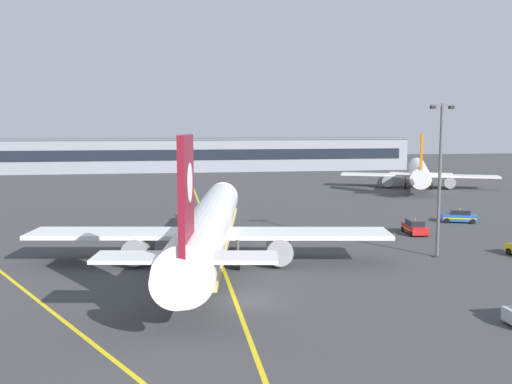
{
  "coord_description": "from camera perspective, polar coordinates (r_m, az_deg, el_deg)",
  "views": [
    {
      "loc": [
        -5.89,
        -38.83,
        12.15
      ],
      "look_at": [
        2.45,
        10.05,
        6.52
      ],
      "focal_mm": 40.69,
      "sensor_mm": 36.0,
      "label": 1
    }
  ],
  "objects": [
    {
      "name": "airliner_foreground",
      "position": [
        51.16,
        -4.66,
        -3.43
      ],
      "size": [
        32.35,
        41.34,
        11.65
      ],
      "color": "white",
      "rests_on": "ground"
    },
    {
      "name": "taxiway_centreline",
      "position": [
        70.14,
        -4.73,
        -3.52
      ],
      "size": [
        4.48,
        179.96,
        0.01
      ],
      "primitive_type": "cube",
      "rotation": [
        0.0,
        0.0,
        -0.02
      ],
      "color": "yellow",
      "rests_on": "ground"
    },
    {
      "name": "taxiway_lead_in_stripe",
      "position": [
        43.36,
        -20.38,
        -10.2
      ],
      "size": [
        27.89,
        53.4,
        0.01
      ],
      "primitive_type": "cube",
      "rotation": [
        0.0,
        0.0,
        0.48
      ],
      "color": "yellow",
      "rests_on": "ground"
    },
    {
      "name": "service_car_nearest",
      "position": [
        78.03,
        19.36,
        -2.28
      ],
      "size": [
        4.57,
        3.26,
        1.79
      ],
      "color": "#2351A8",
      "rests_on": "ground"
    },
    {
      "name": "terminal_building",
      "position": [
        159.16,
        -7.09,
        3.66
      ],
      "size": [
        124.12,
        12.4,
        8.94
      ],
      "color": "gray",
      "rests_on": "ground"
    },
    {
      "name": "service_car_fifth",
      "position": [
        68.16,
        15.34,
        -3.37
      ],
      "size": [
        2.4,
        4.38,
        1.79
      ],
      "color": "red",
      "rests_on": "ground"
    },
    {
      "name": "apron_lamp_post",
      "position": [
        56.06,
        17.61,
        1.33
      ],
      "size": [
        2.24,
        0.9,
        14.22
      ],
      "color": "#515156",
      "rests_on": "ground"
    },
    {
      "name": "ground_plane",
      "position": [
        41.11,
        -1.03,
        -10.71
      ],
      "size": [
        400.0,
        400.0,
        0.0
      ],
      "primitive_type": "plane",
      "color": "#3D3D3F"
    },
    {
      "name": "airliner_background",
      "position": [
        118.36,
        15.69,
        1.89
      ],
      "size": [
        29.37,
        36.86,
        10.97
      ],
      "color": "white",
      "rests_on": "ground"
    }
  ]
}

